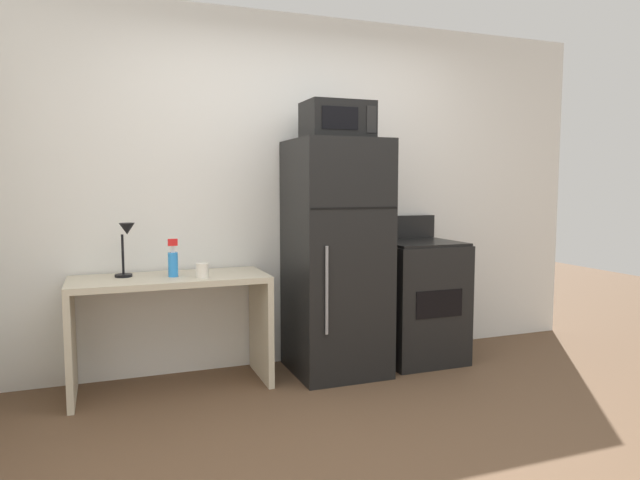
{
  "coord_description": "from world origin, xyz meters",
  "views": [
    {
      "loc": [
        -1.35,
        -2.44,
        1.35
      ],
      "look_at": [
        -0.02,
        1.1,
        0.98
      ],
      "focal_mm": 31.95,
      "sensor_mm": 36.0,
      "label": 1
    }
  ],
  "objects_px": {
    "desk": "(171,309)",
    "desk_lamp": "(126,240)",
    "spray_bottle": "(173,262)",
    "oven_range": "(418,300)",
    "microwave": "(337,121)",
    "coffee_mug": "(202,271)",
    "refrigerator": "(336,257)"
  },
  "relations": [
    {
      "from": "desk",
      "to": "desk_lamp",
      "type": "distance_m",
      "value": 0.53
    },
    {
      "from": "spray_bottle",
      "to": "oven_range",
      "type": "height_order",
      "value": "oven_range"
    },
    {
      "from": "desk_lamp",
      "to": "microwave",
      "type": "height_order",
      "value": "microwave"
    },
    {
      "from": "desk_lamp",
      "to": "microwave",
      "type": "distance_m",
      "value": 1.63
    },
    {
      "from": "coffee_mug",
      "to": "microwave",
      "type": "distance_m",
      "value": 1.38
    },
    {
      "from": "coffee_mug",
      "to": "microwave",
      "type": "height_order",
      "value": "microwave"
    },
    {
      "from": "refrigerator",
      "to": "desk",
      "type": "bearing_deg",
      "value": 177.05
    },
    {
      "from": "desk",
      "to": "coffee_mug",
      "type": "distance_m",
      "value": 0.35
    },
    {
      "from": "desk",
      "to": "microwave",
      "type": "distance_m",
      "value": 1.71
    },
    {
      "from": "spray_bottle",
      "to": "oven_range",
      "type": "distance_m",
      "value": 1.87
    },
    {
      "from": "refrigerator",
      "to": "oven_range",
      "type": "xyz_separation_m",
      "value": [
        0.69,
        0.03,
        -0.36
      ]
    },
    {
      "from": "desk_lamp",
      "to": "oven_range",
      "type": "xyz_separation_m",
      "value": [
        2.11,
        -0.1,
        -0.52
      ]
    },
    {
      "from": "desk_lamp",
      "to": "coffee_mug",
      "type": "bearing_deg",
      "value": -24.65
    },
    {
      "from": "desk_lamp",
      "to": "spray_bottle",
      "type": "height_order",
      "value": "desk_lamp"
    },
    {
      "from": "desk",
      "to": "spray_bottle",
      "type": "distance_m",
      "value": 0.32
    },
    {
      "from": "desk",
      "to": "refrigerator",
      "type": "bearing_deg",
      "value": -2.95
    },
    {
      "from": "spray_bottle",
      "to": "refrigerator",
      "type": "distance_m",
      "value": 1.13
    },
    {
      "from": "coffee_mug",
      "to": "oven_range",
      "type": "xyz_separation_m",
      "value": [
        1.66,
        0.11,
        -0.33
      ]
    },
    {
      "from": "desk",
      "to": "spray_bottle",
      "type": "height_order",
      "value": "spray_bottle"
    },
    {
      "from": "desk_lamp",
      "to": "coffee_mug",
      "type": "height_order",
      "value": "desk_lamp"
    },
    {
      "from": "spray_bottle",
      "to": "refrigerator",
      "type": "height_order",
      "value": "refrigerator"
    },
    {
      "from": "microwave",
      "to": "oven_range",
      "type": "bearing_deg",
      "value": 4.35
    },
    {
      "from": "coffee_mug",
      "to": "microwave",
      "type": "relative_size",
      "value": 0.21
    },
    {
      "from": "desk_lamp",
      "to": "refrigerator",
      "type": "distance_m",
      "value": 1.43
    },
    {
      "from": "refrigerator",
      "to": "oven_range",
      "type": "relative_size",
      "value": 1.51
    },
    {
      "from": "desk_lamp",
      "to": "oven_range",
      "type": "distance_m",
      "value": 2.18
    },
    {
      "from": "spray_bottle",
      "to": "coffee_mug",
      "type": "bearing_deg",
      "value": -33.85
    },
    {
      "from": "microwave",
      "to": "desk_lamp",
      "type": "bearing_deg",
      "value": 173.77
    },
    {
      "from": "desk_lamp",
      "to": "spray_bottle",
      "type": "distance_m",
      "value": 0.33
    },
    {
      "from": "oven_range",
      "to": "spray_bottle",
      "type": "bearing_deg",
      "value": 179.76
    },
    {
      "from": "spray_bottle",
      "to": "desk_lamp",
      "type": "bearing_deg",
      "value": 161.62
    },
    {
      "from": "refrigerator",
      "to": "coffee_mug",
      "type": "bearing_deg",
      "value": -175.57
    }
  ]
}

